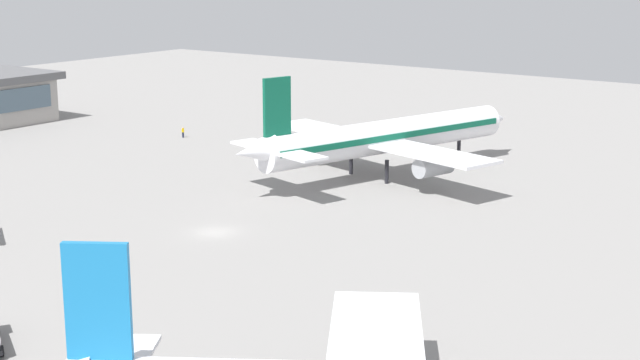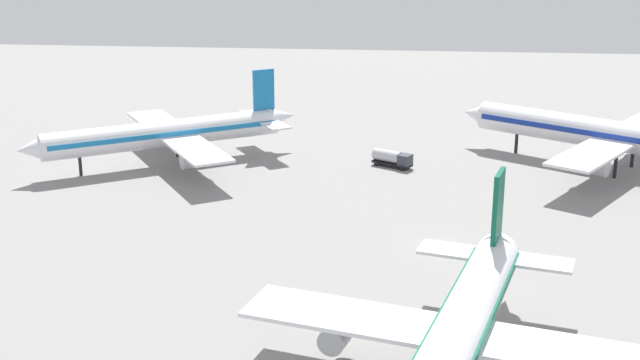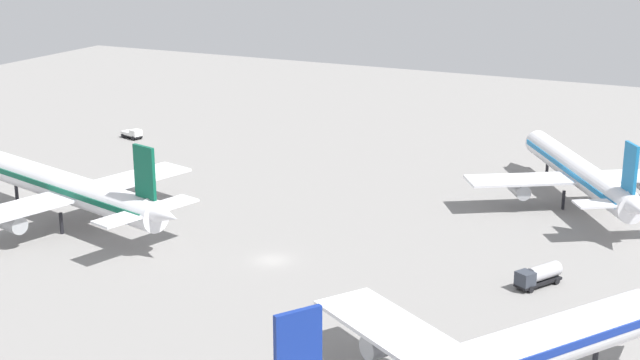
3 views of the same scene
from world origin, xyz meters
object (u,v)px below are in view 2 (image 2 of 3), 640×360
object	(u,v)px
airplane_at_gate	(457,338)
airplane_taxiing	(167,133)
fuel_truck	(392,158)
airplane_distant	(609,135)
baggage_tug	(247,121)

from	to	relation	value
airplane_at_gate	airplane_taxiing	bearing A→B (deg)	-131.96
airplane_taxiing	fuel_truck	distance (m)	34.64
airplane_distant	fuel_truck	distance (m)	32.57
baggage_tug	airplane_taxiing	bearing A→B (deg)	-83.87
airplane_taxiing	fuel_truck	size ratio (longest dim) A/B	6.10
airplane_taxiing	airplane_distant	distance (m)	66.79
airplane_distant	fuel_truck	xyz separation A→B (m)	(-1.86, 32.27, -3.99)
airplane_distant	fuel_truck	bearing A→B (deg)	35.94
fuel_truck	airplane_distant	bearing A→B (deg)	33.06
airplane_taxiing	baggage_tug	xyz separation A→B (m)	(24.09, -7.91, -3.73)
airplane_taxiing	airplane_at_gate	bearing A→B (deg)	90.49
airplane_taxiing	airplane_distant	world-z (taller)	airplane_distant
airplane_at_gate	baggage_tug	distance (m)	93.20
fuel_truck	baggage_tug	bearing A→B (deg)	169.77
airplane_taxiing	airplane_distant	xyz separation A→B (m)	(3.73, -66.68, 0.50)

